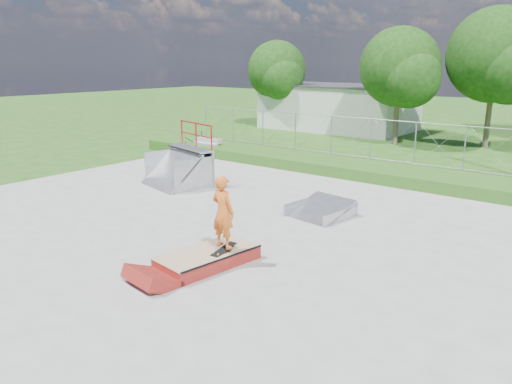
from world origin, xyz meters
TOP-DOWN VIEW (x-y plane):
  - ground at (0.00, 0.00)m, footprint 120.00×120.00m
  - concrete_pad at (0.00, 0.00)m, footprint 20.00×16.00m
  - grass_berm at (0.00, 9.50)m, footprint 24.00×3.00m
  - grind_box at (1.76, -1.83)m, footprint 1.50×2.56m
  - quarter_pipe at (-4.64, 3.14)m, footprint 2.81×2.54m
  - flat_bank_ramp at (1.87, 3.14)m, footprint 1.85×1.94m
  - skateboard at (2.05, -1.58)m, footprint 0.27×0.81m
  - skater at (2.05, -1.58)m, footprint 0.64×0.43m
  - concrete_stairs at (-8.50, 8.70)m, footprint 1.50×1.60m
  - chain_link_fence at (0.00, 10.50)m, footprint 20.00×0.06m
  - utility_building_flat at (-8.00, 22.00)m, footprint 10.00×6.00m
  - tree_left_near at (-1.75, 17.83)m, footprint 4.76×4.48m
  - tree_center at (2.78, 19.81)m, footprint 5.44×5.12m
  - tree_left_far at (-11.77, 19.85)m, footprint 4.42×4.16m

SIDE VIEW (x-z plane):
  - ground at x=0.00m, z-range 0.00..0.00m
  - concrete_pad at x=0.00m, z-range 0.00..0.04m
  - grind_box at x=1.76m, z-range 0.00..0.36m
  - flat_bank_ramp at x=1.87m, z-range 0.00..0.50m
  - grass_berm at x=0.00m, z-range 0.00..0.50m
  - concrete_stairs at x=-8.50m, z-range 0.00..0.80m
  - skateboard at x=2.05m, z-range 0.34..0.47m
  - quarter_pipe at x=-4.64m, z-range 0.00..2.39m
  - skater at x=2.05m, z-range 0.40..2.13m
  - chain_link_fence at x=0.00m, z-range 0.50..2.30m
  - utility_building_flat at x=-8.00m, z-range 0.00..3.00m
  - tree_left_far at x=-11.77m, z-range 0.85..7.02m
  - tree_left_near at x=-1.75m, z-range 0.91..7.56m
  - tree_center at x=2.78m, z-range 1.05..8.65m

